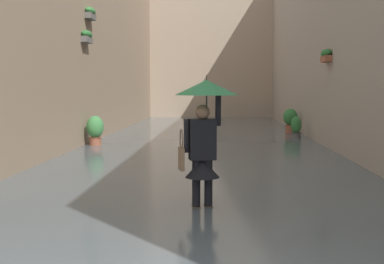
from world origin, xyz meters
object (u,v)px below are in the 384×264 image
at_px(potted_plant_mid_right, 95,130).
at_px(potted_plant_mid_left, 296,128).
at_px(potted_plant_near_left, 290,120).
at_px(person_wading, 204,121).

xyz_separation_m(potted_plant_mid_right, potted_plant_mid_left, (-6.44, -2.76, -0.13)).
bearing_deg(potted_plant_mid_left, potted_plant_near_left, -91.99).
xyz_separation_m(potted_plant_near_left, potted_plant_mid_left, (0.06, 1.87, -0.17)).
height_order(person_wading, potted_plant_mid_left, person_wading).
relative_size(potted_plant_near_left, potted_plant_mid_left, 1.24).
relative_size(person_wading, potted_plant_mid_right, 2.03).
xyz_separation_m(person_wading, potted_plant_mid_left, (-2.93, -10.47, -0.92)).
bearing_deg(potted_plant_mid_left, person_wading, 74.38).
xyz_separation_m(person_wading, potted_plant_near_left, (-2.99, -12.34, -0.75)).
bearing_deg(potted_plant_near_left, person_wading, 76.37).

